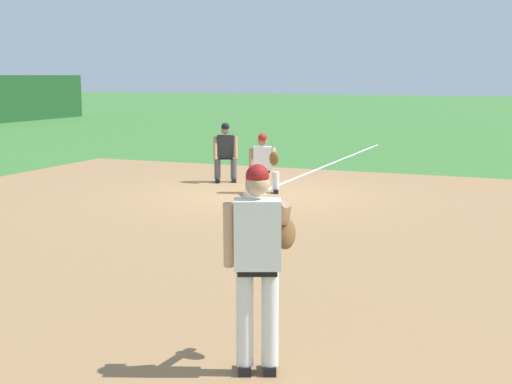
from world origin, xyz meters
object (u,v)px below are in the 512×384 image
Objects in this scene: first_base_bag at (255,193)px; umpire at (225,150)px; first_baseman at (263,161)px; baseball at (249,217)px; pitcher at (259,256)px.

umpire reaches higher than first_base_bag.
first_baseman is (0.27, -0.10, 0.69)m from first_base_bag.
first_baseman reaches higher than first_base_bag.
baseball is 6.91m from pitcher.
pitcher reaches higher than umpire.
baseball is 0.05× the size of umpire.
umpire reaches higher than first_baseman.
first_base_bag is at bearing 22.44° from pitcher.
pitcher is at bearing -156.59° from baseball.
first_baseman is at bearing 21.31° from pitcher.
pitcher reaches higher than baseball.
first_base_bag is 0.20× the size of pitcher.
first_baseman reaches higher than baseball.
first_base_bag is 0.26× the size of umpire.
pitcher is 1.27× the size of umpire.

